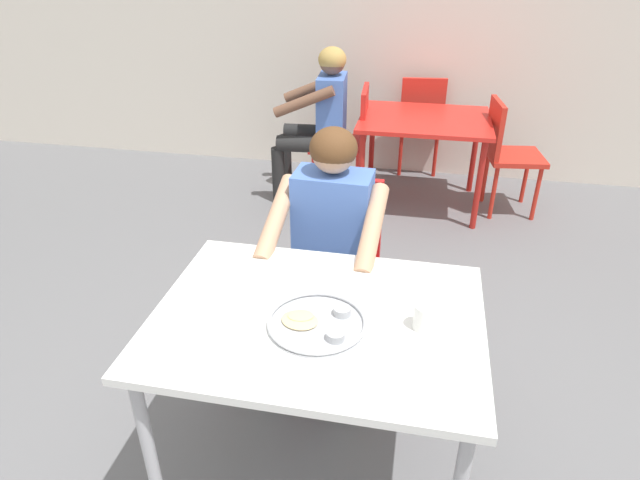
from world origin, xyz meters
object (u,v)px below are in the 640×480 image
chair_red_far (420,119)px  chair_foreground (337,255)px  chair_red_right (506,149)px  chair_red_left (349,136)px  drinking_cup (425,316)px  diner_foreground (328,239)px  table_background_red (424,128)px  patron_background (319,111)px  thali_tray (317,322)px  table_foreground (317,334)px

chair_red_far → chair_foreground: bearing=-97.5°
chair_red_right → chair_red_far: bearing=134.9°
chair_red_left → chair_red_far: bearing=50.4°
drinking_cup → diner_foreground: (-0.43, 0.61, -0.10)m
table_background_red → drinking_cup: bearing=-88.5°
patron_background → chair_foreground: bearing=-75.8°
chair_foreground → table_background_red: (0.36, 1.73, 0.13)m
chair_foreground → thali_tray: bearing=-84.8°
table_foreground → table_background_red: size_ratio=1.17×
table_foreground → chair_red_far: (0.25, 3.23, -0.19)m
diner_foreground → patron_background: bearing=102.4°
drinking_cup → chair_red_far: (-0.11, 3.23, -0.32)m
table_foreground → table_background_red: (0.29, 2.57, -0.06)m
drinking_cup → table_background_red: (-0.07, 2.56, -0.18)m
thali_tray → chair_red_far: size_ratio=0.38×
chair_foreground → table_foreground: bearing=-85.3°
diner_foreground → table_background_red: diner_foreground is taller
table_foreground → patron_background: patron_background is taller
table_foreground → thali_tray: (0.01, -0.05, 0.09)m
table_background_red → patron_background: size_ratio=0.81×
thali_tray → drinking_cup: drinking_cup is taller
chair_foreground → drinking_cup: bearing=-63.2°
chair_red_far → thali_tray: bearing=-94.1°
thali_tray → chair_red_far: 3.30m
diner_foreground → chair_red_far: (0.32, 2.61, -0.22)m
patron_background → thali_tray: bearing=-78.8°
chair_red_left → patron_background: size_ratio=0.75×
thali_tray → chair_foreground: size_ratio=0.38×
chair_red_right → table_background_red: bearing=-178.9°
chair_red_left → chair_red_far: size_ratio=1.03×
thali_tray → chair_red_right: bearing=71.4°
table_foreground → chair_red_left: size_ratio=1.26×
drinking_cup → chair_red_left: (-0.63, 2.60, -0.29)m
chair_foreground → chair_red_right: size_ratio=1.02×
thali_tray → chair_foreground: chair_foreground is taller
diner_foreground → chair_red_right: bearing=63.6°
chair_red_right → patron_background: 1.42m
chair_red_far → patron_background: patron_background is taller
chair_red_far → diner_foreground: bearing=-97.1°
table_background_red → patron_background: (-0.79, -0.01, 0.09)m
patron_background → table_background_red: bearing=0.4°
table_background_red → chair_red_far: size_ratio=1.11×
thali_tray → chair_red_far: chair_red_far is taller
drinking_cup → patron_background: size_ratio=0.08×
chair_red_left → chair_red_right: chair_red_left is taller
chair_red_right → chair_red_far: size_ratio=0.99×
chair_foreground → table_background_red: chair_foreground is taller
table_foreground → chair_red_right: (0.90, 2.58, -0.18)m
drinking_cup → chair_foreground: chair_foreground is taller
drinking_cup → chair_red_far: bearing=91.9°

